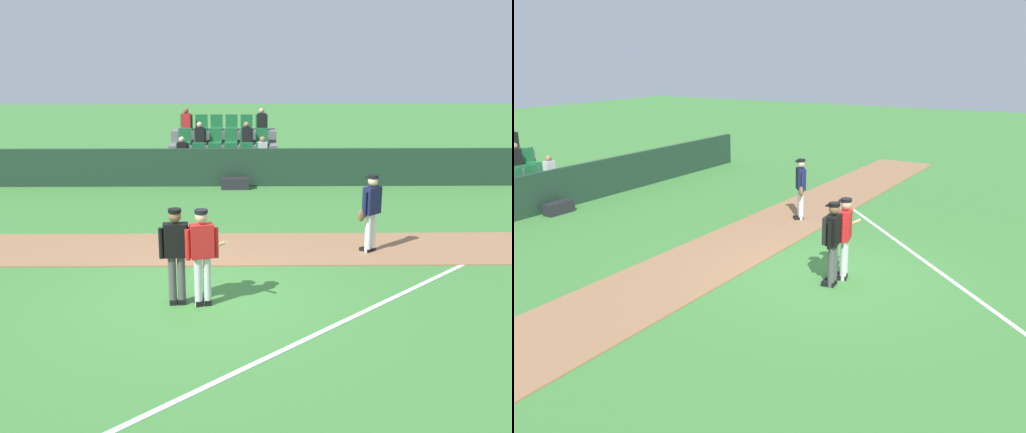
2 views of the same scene
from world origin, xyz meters
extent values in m
plane|color=#42843A|center=(0.00, 0.00, 0.00)|extent=(80.00, 80.00, 0.00)
cube|color=#9E704C|center=(0.00, 2.89, 0.01)|extent=(28.00, 2.32, 0.03)
cube|color=white|center=(3.00, -0.50, 0.01)|extent=(8.79, 8.32, 0.01)
cube|color=#1E3828|center=(0.00, 9.58, 0.62)|extent=(20.00, 0.16, 1.24)
cube|color=#1E6B38|center=(0.28, 10.50, 0.75)|extent=(0.44, 0.40, 0.08)
cube|color=#1E6B38|center=(0.28, 10.72, 1.00)|extent=(0.44, 0.08, 0.50)
cube|color=#1E6B38|center=(0.82, 10.50, 0.75)|extent=(0.44, 0.40, 0.08)
cube|color=#1E6B38|center=(0.82, 10.72, 1.00)|extent=(0.44, 0.08, 0.50)
cube|color=#1E6B38|center=(1.38, 10.50, 0.75)|extent=(0.44, 0.40, 0.08)
cube|color=#1E6B38|center=(1.38, 10.72, 1.00)|extent=(0.44, 0.08, 0.50)
cube|color=silver|center=(1.38, 10.55, 1.05)|extent=(0.32, 0.22, 0.52)
sphere|color=#9E7051|center=(1.38, 10.55, 1.40)|extent=(0.20, 0.20, 0.20)
cube|color=#1E6B38|center=(0.82, 11.35, 1.15)|extent=(0.44, 0.40, 0.08)
cube|color=black|center=(0.82, 11.40, 1.45)|extent=(0.32, 0.22, 0.52)
sphere|color=#9E7051|center=(0.82, 11.40, 1.80)|extent=(0.20, 0.20, 0.20)
cube|color=#1E6B38|center=(1.38, 11.35, 1.15)|extent=(0.44, 0.40, 0.08)
cube|color=#1E6B38|center=(1.38, 11.57, 1.40)|extent=(0.44, 0.08, 0.50)
cube|color=#1E6B38|center=(1.38, 12.20, 1.55)|extent=(0.44, 0.40, 0.08)
cylinder|color=silver|center=(-0.01, -0.30, 0.45)|extent=(0.14, 0.14, 0.90)
cylinder|color=silver|center=(0.14, -0.26, 0.45)|extent=(0.14, 0.14, 0.90)
cube|color=black|center=(-0.03, -0.24, 0.05)|extent=(0.18, 0.28, 0.10)
cube|color=black|center=(0.13, -0.20, 0.05)|extent=(0.18, 0.28, 0.10)
cube|color=red|center=(0.07, -0.28, 1.20)|extent=(0.44, 0.31, 0.60)
cylinder|color=red|center=(-0.18, -0.34, 1.15)|extent=(0.09, 0.09, 0.55)
cylinder|color=red|center=(0.31, -0.21, 1.15)|extent=(0.09, 0.09, 0.55)
sphere|color=tan|center=(0.07, -0.28, 1.63)|extent=(0.22, 0.22, 0.22)
cylinder|color=black|center=(0.07, -0.28, 1.73)|extent=(0.23, 0.23, 0.06)
cube|color=black|center=(0.04, -0.18, 1.70)|extent=(0.20, 0.16, 0.02)
cylinder|color=tan|center=(0.28, -0.12, 1.05)|extent=(0.47, 0.71, 0.41)
cylinder|color=#4C4C4C|center=(-0.47, -0.23, 0.45)|extent=(0.14, 0.14, 0.90)
cylinder|color=#4C4C4C|center=(-0.31, -0.21, 0.45)|extent=(0.14, 0.14, 0.90)
cube|color=black|center=(-0.48, -0.17, 0.05)|extent=(0.14, 0.27, 0.10)
cube|color=black|center=(-0.32, -0.15, 0.05)|extent=(0.14, 0.27, 0.10)
cube|color=black|center=(-0.39, -0.22, 1.20)|extent=(0.42, 0.26, 0.60)
cylinder|color=black|center=(-0.64, -0.24, 1.15)|extent=(0.09, 0.09, 0.55)
cylinder|color=black|center=(-0.14, -0.20, 1.15)|extent=(0.09, 0.09, 0.55)
sphere|color=brown|center=(-0.39, -0.22, 1.63)|extent=(0.22, 0.22, 0.22)
cylinder|color=black|center=(-0.39, -0.22, 1.73)|extent=(0.23, 0.23, 0.06)
cube|color=black|center=(-0.40, -0.12, 1.70)|extent=(0.19, 0.14, 0.02)
cube|color=black|center=(-0.41, -0.09, 1.20)|extent=(0.45, 0.12, 0.56)
cylinder|color=white|center=(3.52, 2.58, 0.45)|extent=(0.14, 0.14, 0.90)
cylinder|color=white|center=(3.65, 2.68, 0.45)|extent=(0.14, 0.14, 0.90)
cube|color=black|center=(3.48, 2.63, 0.05)|extent=(0.26, 0.28, 0.10)
cube|color=black|center=(3.61, 2.73, 0.05)|extent=(0.26, 0.28, 0.10)
cube|color=#191E47|center=(3.58, 2.63, 1.20)|extent=(0.45, 0.43, 0.60)
cylinder|color=#191E47|center=(3.39, 2.47, 1.15)|extent=(0.09, 0.09, 0.55)
cylinder|color=#191E47|center=(3.78, 2.79, 1.15)|extent=(0.09, 0.09, 0.55)
sphere|color=beige|center=(3.58, 2.63, 1.63)|extent=(0.22, 0.22, 0.22)
cylinder|color=black|center=(3.58, 2.63, 1.73)|extent=(0.23, 0.23, 0.06)
cube|color=black|center=(3.52, 2.71, 1.70)|extent=(0.22, 0.21, 0.02)
ellipsoid|color=brown|center=(3.35, 2.50, 0.90)|extent=(0.23, 0.22, 0.28)
cube|color=#232328|center=(0.46, 9.13, 0.18)|extent=(0.90, 0.36, 0.36)
camera|label=1|loc=(0.87, -10.60, 4.45)|focal=43.86mm
camera|label=2|loc=(-10.49, -4.77, 4.61)|focal=40.29mm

